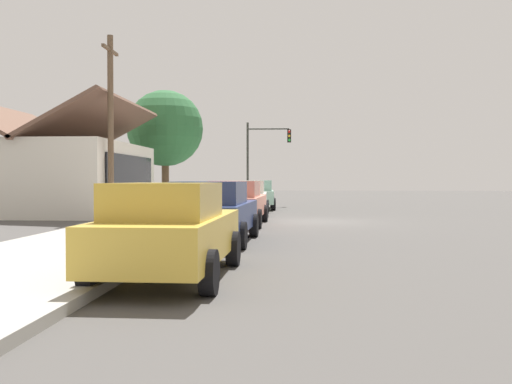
% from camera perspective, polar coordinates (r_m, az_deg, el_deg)
% --- Properties ---
extents(ground_plane, '(120.00, 120.00, 0.00)m').
position_cam_1_polar(ground_plane, '(22.01, 5.78, -3.00)').
color(ground_plane, '#4C4947').
extents(sidewalk_curb, '(60.00, 4.20, 0.16)m').
position_cam_1_polar(sidewalk_curb, '(22.51, -8.63, -2.71)').
color(sidewalk_curb, '#A3A099').
rests_on(sidewalk_curb, ground).
extents(car_mustard, '(4.48, 2.01, 1.59)m').
position_cam_1_polar(car_mustard, '(9.40, -8.68, -3.81)').
color(car_mustard, gold).
rests_on(car_mustard, ground).
extents(car_navy, '(4.74, 2.17, 1.59)m').
position_cam_1_polar(car_navy, '(14.61, -4.41, -1.97)').
color(car_navy, navy).
rests_on(car_navy, ground).
extents(car_coral, '(4.93, 2.09, 1.59)m').
position_cam_1_polar(car_coral, '(20.22, -1.99, -1.06)').
color(car_coral, '#EA8C75').
rests_on(car_coral, ground).
extents(car_ivory, '(4.57, 2.04, 1.59)m').
position_cam_1_polar(car_ivory, '(25.71, -0.86, -0.56)').
color(car_ivory, silver).
rests_on(car_ivory, ground).
extents(car_seafoam, '(4.73, 2.14, 1.59)m').
position_cam_1_polar(car_seafoam, '(31.04, 0.14, -0.24)').
color(car_seafoam, '#9ED1BC').
rests_on(car_seafoam, ground).
extents(storefront_building, '(9.70, 7.29, 5.34)m').
position_cam_1_polar(storefront_building, '(28.62, -19.31, 1.58)').
color(storefront_building, silver).
rests_on(storefront_building, ground).
extents(shade_tree, '(4.61, 4.61, 7.05)m').
position_cam_1_polar(shade_tree, '(34.79, -9.18, 6.35)').
color(shade_tree, brown).
rests_on(shade_tree, ground).
extents(traffic_light_main, '(0.37, 2.79, 5.20)m').
position_cam_1_polar(traffic_light_main, '(35.25, 0.87, 4.29)').
color(traffic_light_main, '#383833').
rests_on(traffic_light_main, ground).
extents(utility_pole_wooden, '(1.80, 0.24, 7.50)m').
position_cam_1_polar(utility_pole_wooden, '(23.84, -14.51, 6.75)').
color(utility_pole_wooden, brown).
rests_on(utility_pole_wooden, ground).
extents(fire_hydrant_red, '(0.22, 0.22, 0.71)m').
position_cam_1_polar(fire_hydrant_red, '(25.03, -4.11, -1.34)').
color(fire_hydrant_red, red).
rests_on(fire_hydrant_red, sidewalk_curb).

